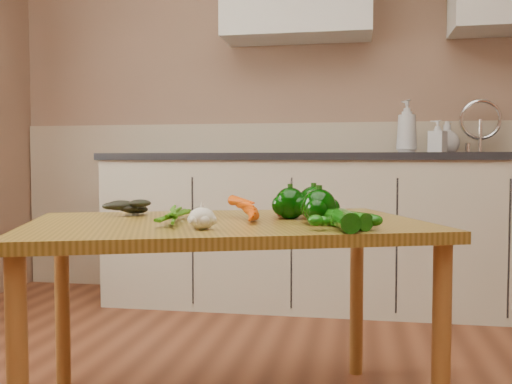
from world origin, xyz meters
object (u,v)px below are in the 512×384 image
at_px(carrot_bunch, 224,212).
at_px(zucchini_a, 347,220).
at_px(garlic_bulb, 202,218).
at_px(tomato_b, 310,206).
at_px(pepper_b, 314,203).
at_px(table, 227,244).
at_px(zucchini_b, 345,220).
at_px(tomato_a, 282,208).
at_px(pepper_c, 319,207).
at_px(tomato_c, 327,205).
at_px(pepper_a, 290,203).
at_px(soap_bottle_c, 447,138).
at_px(soap_bottle_b, 438,137).
at_px(leafy_greens, 126,203).
at_px(soap_bottle_a, 407,127).

xyz_separation_m(carrot_bunch, zucchini_a, (0.39, -0.13, -0.01)).
xyz_separation_m(garlic_bulb, tomato_b, (0.26, 0.49, 0.00)).
xyz_separation_m(pepper_b, tomato_b, (-0.02, 0.12, -0.02)).
bearing_deg(carrot_bunch, table, 57.34).
bearing_deg(zucchini_b, table, 152.60).
xyz_separation_m(pepper_b, tomato_a, (-0.11, 0.05, -0.02)).
xyz_separation_m(pepper_c, tomato_a, (-0.14, 0.23, -0.02)).
xyz_separation_m(garlic_bulb, zucchini_b, (0.39, 0.05, -0.00)).
bearing_deg(tomato_c, tomato_a, -151.46).
height_order(pepper_a, tomato_c, pepper_a).
relative_size(pepper_a, zucchini_b, 0.63).
bearing_deg(zucchini_a, soap_bottle_c, 74.10).
height_order(soap_bottle_b, pepper_a, soap_bottle_b).
height_order(carrot_bunch, zucchini_b, carrot_bunch).
bearing_deg(tomato_c, pepper_b, -105.14).
bearing_deg(garlic_bulb, soap_bottle_b, 65.44).
height_order(leafy_greens, pepper_b, pepper_b).
xyz_separation_m(soap_bottle_c, leafy_greens, (-1.32, -1.63, -0.29)).
xyz_separation_m(pepper_b, pepper_c, (0.03, -0.18, -0.00)).
relative_size(table, garlic_bulb, 19.58).
bearing_deg(tomato_a, zucchini_a, -55.05).
bearing_deg(pepper_b, garlic_bulb, -127.22).
relative_size(leafy_greens, pepper_b, 1.67).
height_order(leafy_greens, zucchini_a, leafy_greens).
height_order(leafy_greens, garlic_bulb, leafy_greens).
bearing_deg(tomato_b, carrot_bunch, -133.83).
relative_size(garlic_bulb, tomato_a, 1.12).
bearing_deg(pepper_b, pepper_a, -159.90).
bearing_deg(zucchini_b, soap_bottle_b, 75.50).
bearing_deg(soap_bottle_b, table, 1.53).
xyz_separation_m(soap_bottle_c, carrot_bunch, (-0.93, -1.78, -0.30)).
height_order(carrot_bunch, tomato_c, tomato_c).
relative_size(pepper_a, tomato_b, 1.45).
height_order(soap_bottle_c, tomato_a, soap_bottle_c).
bearing_deg(soap_bottle_a, pepper_a, 47.02).
height_order(table, soap_bottle_a, soap_bottle_a).
height_order(soap_bottle_b, zucchini_a, soap_bottle_b).
bearing_deg(leafy_greens, pepper_b, -0.21).
distance_m(tomato_a, zucchini_b, 0.44).
bearing_deg(zucchini_a, soap_bottle_b, 75.27).
bearing_deg(pepper_a, soap_bottle_a, 72.71).
height_order(soap_bottle_a, pepper_b, soap_bottle_a).
distance_m(soap_bottle_c, tomato_a, 1.79).
bearing_deg(leafy_greens, carrot_bunch, -20.38).
xyz_separation_m(soap_bottle_c, zucchini_a, (-0.54, -1.91, -0.31)).
bearing_deg(tomato_c, soap_bottle_b, 68.43).
relative_size(carrot_bunch, leafy_greens, 1.30).
height_order(soap_bottle_c, pepper_a, soap_bottle_c).
relative_size(pepper_a, pepper_c, 0.98).
relative_size(tomato_c, zucchini_b, 0.47).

